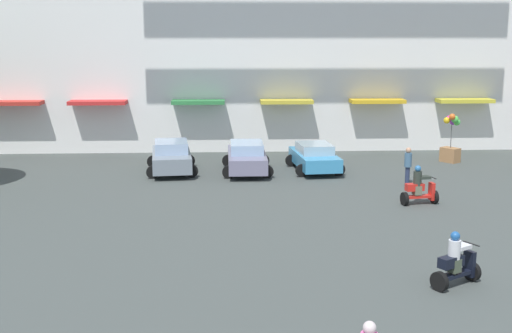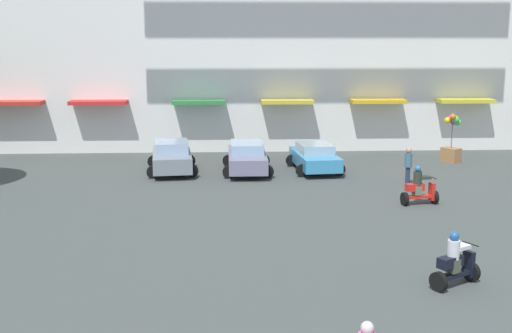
{
  "view_description": "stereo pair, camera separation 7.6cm",
  "coord_description": "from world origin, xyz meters",
  "px_view_note": "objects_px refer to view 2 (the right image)",
  "views": [
    {
      "loc": [
        -3.4,
        -6.19,
        6.58
      ],
      "look_at": [
        -2.17,
        18.8,
        1.45
      ],
      "focal_mm": 45.99,
      "sensor_mm": 36.0,
      "label": 1
    },
    {
      "loc": [
        -3.32,
        -6.19,
        6.58
      ],
      "look_at": [
        -2.17,
        18.8,
        1.45
      ],
      "focal_mm": 45.99,
      "sensor_mm": 36.0,
      "label": 2
    }
  ],
  "objects_px": {
    "parked_car_2": "(315,157)",
    "balloon_vendor_cart": "(452,141)",
    "parked_car_0": "(172,157)",
    "parked_car_1": "(247,157)",
    "scooter_rider_3": "(419,189)",
    "scooter_rider_7": "(455,263)",
    "pedestrian_3": "(408,163)"
  },
  "relations": [
    {
      "from": "parked_car_2",
      "to": "balloon_vendor_cart",
      "type": "bearing_deg",
      "value": 14.5
    },
    {
      "from": "parked_car_2",
      "to": "balloon_vendor_cart",
      "type": "distance_m",
      "value": 7.58
    },
    {
      "from": "parked_car_0",
      "to": "parked_car_1",
      "type": "distance_m",
      "value": 3.6
    },
    {
      "from": "scooter_rider_3",
      "to": "scooter_rider_7",
      "type": "xyz_separation_m",
      "value": [
        -1.49,
        -8.31,
        -0.01
      ]
    },
    {
      "from": "pedestrian_3",
      "to": "balloon_vendor_cart",
      "type": "bearing_deg",
      "value": 54.0
    },
    {
      "from": "pedestrian_3",
      "to": "scooter_rider_7",
      "type": "bearing_deg",
      "value": -99.56
    },
    {
      "from": "parked_car_1",
      "to": "pedestrian_3",
      "type": "relative_size",
      "value": 2.64
    },
    {
      "from": "parked_car_1",
      "to": "scooter_rider_3",
      "type": "xyz_separation_m",
      "value": [
        6.48,
        -6.36,
        -0.1
      ]
    },
    {
      "from": "parked_car_2",
      "to": "pedestrian_3",
      "type": "xyz_separation_m",
      "value": [
        3.69,
        -3.12,
        0.27
      ]
    },
    {
      "from": "scooter_rider_7",
      "to": "balloon_vendor_cart",
      "type": "xyz_separation_m",
      "value": [
        5.61,
        16.68,
        0.45
      ]
    },
    {
      "from": "parked_car_1",
      "to": "pedestrian_3",
      "type": "distance_m",
      "value": 7.58
    },
    {
      "from": "scooter_rider_3",
      "to": "balloon_vendor_cart",
      "type": "xyz_separation_m",
      "value": [
        4.12,
        8.37,
        0.44
      ]
    },
    {
      "from": "parked_car_2",
      "to": "scooter_rider_7",
      "type": "xyz_separation_m",
      "value": [
        1.72,
        -14.79,
        -0.06
      ]
    },
    {
      "from": "parked_car_1",
      "to": "balloon_vendor_cart",
      "type": "relative_size",
      "value": 1.72
    },
    {
      "from": "parked_car_2",
      "to": "pedestrian_3",
      "type": "distance_m",
      "value": 4.84
    },
    {
      "from": "scooter_rider_7",
      "to": "parked_car_2",
      "type": "bearing_deg",
      "value": 96.64
    },
    {
      "from": "parked_car_0",
      "to": "scooter_rider_3",
      "type": "height_order",
      "value": "scooter_rider_3"
    },
    {
      "from": "pedestrian_3",
      "to": "scooter_rider_3",
      "type": "bearing_deg",
      "value": -98.06
    },
    {
      "from": "parked_car_2",
      "to": "scooter_rider_3",
      "type": "distance_m",
      "value": 7.23
    },
    {
      "from": "scooter_rider_3",
      "to": "scooter_rider_7",
      "type": "bearing_deg",
      "value": -100.16
    },
    {
      "from": "scooter_rider_7",
      "to": "pedestrian_3",
      "type": "bearing_deg",
      "value": 80.44
    },
    {
      "from": "parked_car_0",
      "to": "parked_car_1",
      "type": "relative_size",
      "value": 0.97
    },
    {
      "from": "parked_car_1",
      "to": "scooter_rider_3",
      "type": "bearing_deg",
      "value": -44.46
    },
    {
      "from": "scooter_rider_7",
      "to": "balloon_vendor_cart",
      "type": "relative_size",
      "value": 0.6
    },
    {
      "from": "scooter_rider_3",
      "to": "parked_car_1",
      "type": "bearing_deg",
      "value": 135.54
    },
    {
      "from": "parked_car_2",
      "to": "balloon_vendor_cart",
      "type": "xyz_separation_m",
      "value": [
        7.33,
        1.9,
        0.39
      ]
    },
    {
      "from": "parked_car_2",
      "to": "scooter_rider_3",
      "type": "bearing_deg",
      "value": -63.62
    },
    {
      "from": "parked_car_2",
      "to": "balloon_vendor_cart",
      "type": "height_order",
      "value": "balloon_vendor_cart"
    },
    {
      "from": "scooter_rider_3",
      "to": "pedestrian_3",
      "type": "distance_m",
      "value": 3.4
    },
    {
      "from": "pedestrian_3",
      "to": "parked_car_2",
      "type": "bearing_deg",
      "value": 139.74
    },
    {
      "from": "parked_car_1",
      "to": "parked_car_2",
      "type": "bearing_deg",
      "value": 2.02
    },
    {
      "from": "parked_car_2",
      "to": "scooter_rider_7",
      "type": "distance_m",
      "value": 14.89
    }
  ]
}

